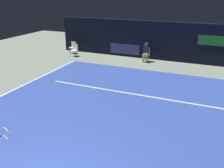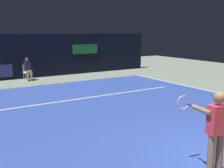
{
  "view_description": "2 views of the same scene",
  "coord_description": "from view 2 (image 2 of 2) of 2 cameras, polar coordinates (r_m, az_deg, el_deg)",
  "views": [
    {
      "loc": [
        3.2,
        -3.08,
        4.54
      ],
      "look_at": [
        -0.63,
        5.91,
        0.74
      ],
      "focal_mm": 38.98,
      "sensor_mm": 36.0,
      "label": 1
    },
    {
      "loc": [
        -5.35,
        -3.51,
        2.83
      ],
      "look_at": [
        0.2,
        5.27,
        0.84
      ],
      "focal_mm": 45.24,
      "sensor_mm": 36.0,
      "label": 2
    }
  ],
  "objects": [
    {
      "name": "back_wall",
      "position": [
        17.69,
        -14.65,
        5.55
      ],
      "size": [
        15.46,
        0.33,
        2.6
      ],
      "color": "black",
      "rests_on": "ground"
    },
    {
      "name": "court_surface",
      "position": [
        10.27,
        0.46,
        -5.08
      ],
      "size": [
        10.97,
        11.6,
        0.01
      ],
      "primitive_type": "cube",
      "color": "#2D479E",
      "rests_on": "ground"
    },
    {
      "name": "tennis_ball",
      "position": [
        11.41,
        -6.84,
        -3.34
      ],
      "size": [
        0.07,
        0.07,
        0.07
      ],
      "primitive_type": "sphere",
      "color": "#CCE033",
      "rests_on": "court_surface"
    },
    {
      "name": "line_sideline_left",
      "position": [
        13.9,
        19.68,
        -1.46
      ],
      "size": [
        0.1,
        11.6,
        0.01
      ],
      "primitive_type": "cube",
      "color": "white",
      "rests_on": "court_surface"
    },
    {
      "name": "tennis_player",
      "position": [
        5.69,
        20.23,
        -8.72
      ],
      "size": [
        0.51,
        1.0,
        1.73
      ],
      "color": "#8C6647",
      "rests_on": "ground"
    },
    {
      "name": "ground_plane",
      "position": [
        10.28,
        0.46,
        -5.12
      ],
      "size": [
        31.73,
        31.73,
        0.0
      ],
      "primitive_type": "plane",
      "color": "gray"
    },
    {
      "name": "line_service",
      "position": [
        11.97,
        -4.81,
        -2.77
      ],
      "size": [
        8.56,
        0.1,
        0.01
      ],
      "primitive_type": "cube",
      "color": "white",
      "rests_on": "court_surface"
    },
    {
      "name": "line_judge_on_chair",
      "position": [
        16.65,
        -16.67,
        3.01
      ],
      "size": [
        0.46,
        0.54,
        1.32
      ],
      "color": "white",
      "rests_on": "ground"
    }
  ]
}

